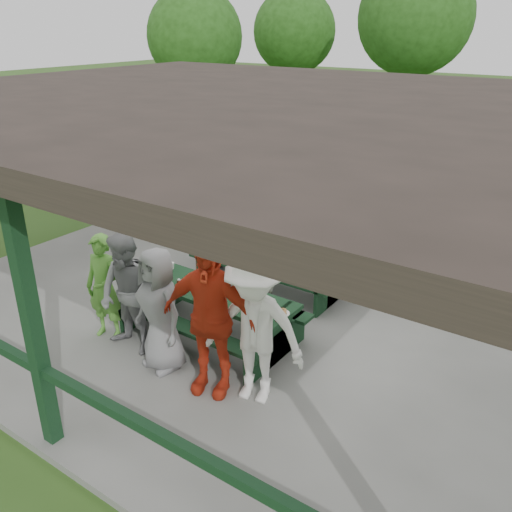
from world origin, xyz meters
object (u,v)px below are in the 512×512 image
Objects in this scene: spectator_lblue at (286,219)px; farm_trailer at (343,147)px; contestant_white_fedora at (254,329)px; contestant_grey_left at (127,295)px; contestant_red at (209,318)px; spectator_blue at (259,197)px; contestant_grey_mid at (160,310)px; picnic_table_near at (211,307)px; spectator_grey at (392,250)px; pickup_truck at (434,165)px; picnic_table_far at (276,257)px; contestant_green at (104,287)px.

farm_trailer is at bearing -79.81° from spectator_lblue.
contestant_white_fedora is at bearing 108.82° from spectator_lblue.
contestant_grey_left reaches higher than spectator_lblue.
contestant_white_fedora is at bearing 0.94° from contestant_red.
contestant_grey_left is 4.38m from spectator_blue.
contestant_grey_mid is 0.86× the size of contestant_white_fedora.
contestant_red reaches higher than farm_trailer.
spectator_grey is (1.55, 2.73, 0.30)m from picnic_table_near.
contestant_white_fedora is at bearing 17.38° from contestant_grey_mid.
spectator_grey is 0.30× the size of pickup_truck.
spectator_lblue is at bearing -96.11° from farm_trailer.
picnic_table_near is at bearing 113.63° from contestant_red.
contestant_white_fedora is at bearing 114.43° from spectator_blue.
spectator_blue reaches higher than farm_trailer.
pickup_truck is 3.10m from farm_trailer.
contestant_red is 0.48× the size of farm_trailer.
contestant_grey_left is 3.84m from spectator_lblue.
picnic_table_near is 0.63× the size of farm_trailer.
contestant_grey_left is at bearing -99.29° from picnic_table_far.
picnic_table_far is 0.52× the size of pickup_truck.
picnic_table_far is at bearing 123.35° from spectator_blue.
picnic_table_near is at bearing 93.37° from spectator_lblue.
picnic_table_far is at bearing -95.61° from farm_trailer.
spectator_grey is at bearing 73.49° from contestant_white_fedora.
picnic_table_far is at bearing 166.69° from pickup_truck.
spectator_grey is at bearing -82.57° from farm_trailer.
contestant_red is 0.56m from contestant_white_fedora.
contestant_green is (-1.22, -0.82, 0.30)m from picnic_table_near.
pickup_truck is (1.66, 5.82, -0.32)m from spectator_blue.
picnic_table_far is 1.93m from spectator_grey.
spectator_grey is 8.43m from farm_trailer.
contestant_grey_mid reaches higher than picnic_table_near.
pickup_truck is at bearing 88.14° from contestant_grey_left.
spectator_lblue is 0.39× the size of farm_trailer.
contestant_white_fedora is (0.54, 0.16, -0.05)m from contestant_red.
farm_trailer is (-1.68, 10.71, -0.15)m from contestant_green.
farm_trailer is at bearing 67.15° from pickup_truck.
picnic_table_near is 1.66× the size of contestant_green.
spectator_lblue reaches higher than picnic_table_far.
contestant_grey_mid is 4.58m from spectator_blue.
spectator_blue is at bearing -34.56° from spectator_lblue.
picnic_table_near is 1.33× the size of contestant_white_fedora.
spectator_blue is 6.62m from farm_trailer.
picnic_table_far is 1.99m from spectator_blue.
spectator_lblue reaches higher than farm_trailer.
spectator_grey reaches higher than picnic_table_far.
picnic_table_far is at bearing 95.94° from picnic_table_near.
contestant_grey_mid is at bearing 89.82° from spectator_lblue.
pickup_truck is (-1.16, 10.00, -0.32)m from contestant_white_fedora.
contestant_green is 0.96× the size of spectator_lblue.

